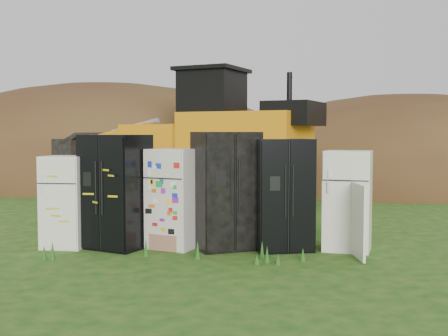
% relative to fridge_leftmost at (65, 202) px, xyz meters
% --- Properties ---
extents(ground, '(120.00, 120.00, 0.00)m').
position_rel_fridge_leftmost_xyz_m(ground, '(2.37, -0.01, -0.78)').
color(ground, '#194713').
rests_on(ground, ground).
extents(fridge_leftmost, '(0.74, 0.71, 1.56)m').
position_rel_fridge_leftmost_xyz_m(fridge_leftmost, '(0.00, 0.00, 0.00)').
color(fridge_leftmost, white).
rests_on(fridge_leftmost, ground).
extents(fridge_black_side, '(1.24, 1.14, 1.92)m').
position_rel_fridge_leftmost_xyz_m(fridge_black_side, '(0.87, 0.00, 0.18)').
color(fridge_black_side, black).
rests_on(fridge_black_side, ground).
extents(fridge_sticker, '(0.96, 0.92, 1.68)m').
position_rel_fridge_leftmost_xyz_m(fridge_sticker, '(1.86, 0.03, 0.06)').
color(fridge_sticker, silver).
rests_on(fridge_sticker, ground).
extents(fridge_dark_mid, '(1.25, 1.14, 1.97)m').
position_rel_fridge_leftmost_xyz_m(fridge_dark_mid, '(2.74, 0.03, 0.20)').
color(fridge_dark_mid, black).
rests_on(fridge_dark_mid, ground).
extents(fridge_black_right, '(1.06, 0.94, 1.85)m').
position_rel_fridge_leftmost_xyz_m(fridge_black_right, '(3.69, -0.02, 0.15)').
color(fridge_black_right, black).
rests_on(fridge_black_right, ground).
extents(fridge_open_door, '(0.91, 0.87, 1.66)m').
position_rel_fridge_leftmost_xyz_m(fridge_open_door, '(4.77, -0.01, 0.05)').
color(fridge_open_door, white).
rests_on(fridge_open_door, ground).
extents(wheel_loader, '(8.39, 5.94, 3.76)m').
position_rel_fridge_leftmost_xyz_m(wheel_loader, '(1.23, 6.87, 1.10)').
color(wheel_loader, orange).
rests_on(wheel_loader, ground).
extents(dirt_mound_right, '(14.59, 10.70, 6.72)m').
position_rel_fridge_leftmost_xyz_m(dirt_mound_right, '(8.87, 11.45, -0.78)').
color(dirt_mound_right, '#402214').
rests_on(dirt_mound_right, ground).
extents(dirt_mound_left, '(17.96, 13.47, 7.99)m').
position_rel_fridge_leftmost_xyz_m(dirt_mound_left, '(-2.90, 13.75, -0.78)').
color(dirt_mound_left, '#402214').
rests_on(dirt_mound_left, ground).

